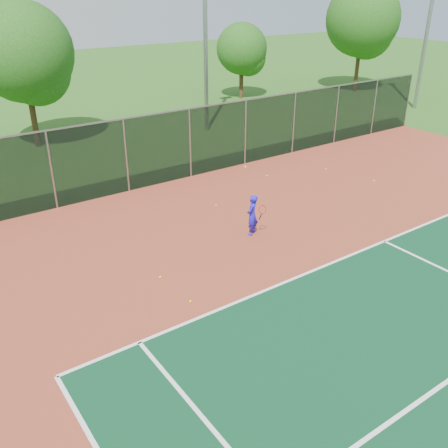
% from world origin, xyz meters
% --- Properties ---
extents(ground, '(120.00, 120.00, 0.00)m').
position_xyz_m(ground, '(0.00, 0.00, 0.00)').
color(ground, '#255618').
rests_on(ground, ground).
extents(court_apron, '(30.00, 20.00, 0.02)m').
position_xyz_m(court_apron, '(0.00, 2.00, 0.01)').
color(court_apron, '#9B3E27').
rests_on(court_apron, ground).
extents(fence_back, '(30.00, 0.06, 3.03)m').
position_xyz_m(fence_back, '(0.00, 12.00, 1.56)').
color(fence_back, black).
rests_on(fence_back, court_apron).
extents(tennis_player, '(0.62, 0.70, 2.48)m').
position_xyz_m(tennis_player, '(-1.27, 5.97, 0.74)').
color(tennis_player, '#1F17DA').
rests_on(tennis_player, court_apron).
extents(practice_ball_0, '(0.07, 0.07, 0.07)m').
position_xyz_m(practice_ball_0, '(2.74, 10.01, 0.06)').
color(practice_ball_0, yellow).
rests_on(practice_ball_0, court_apron).
extents(practice_ball_1, '(0.07, 0.07, 0.07)m').
position_xyz_m(practice_ball_1, '(6.11, 6.86, 0.06)').
color(practice_ball_1, yellow).
rests_on(practice_ball_1, court_apron).
extents(practice_ball_2, '(0.07, 0.07, 0.07)m').
position_xyz_m(practice_ball_2, '(-0.95, 8.62, 0.06)').
color(practice_ball_2, yellow).
rests_on(practice_ball_2, court_apron).
extents(practice_ball_3, '(0.07, 0.07, 0.07)m').
position_xyz_m(practice_ball_3, '(-5.20, 5.27, 0.06)').
color(practice_ball_3, yellow).
rests_on(practice_ball_3, court_apron).
extents(practice_ball_4, '(0.07, 0.07, 0.07)m').
position_xyz_m(practice_ball_4, '(5.52, 9.15, 0.06)').
color(practice_ball_4, yellow).
rests_on(practice_ball_4, court_apron).
extents(practice_ball_5, '(0.07, 0.07, 0.07)m').
position_xyz_m(practice_ball_5, '(-5.13, 3.71, 0.06)').
color(practice_ball_5, yellow).
rests_on(practice_ball_5, court_apron).
extents(tree_back_left, '(4.88, 4.88, 7.17)m').
position_xyz_m(tree_back_left, '(-4.09, 20.44, 4.50)').
color(tree_back_left, '#352213').
rests_on(tree_back_left, ground).
extents(tree_back_mid, '(3.61, 3.61, 5.30)m').
position_xyz_m(tree_back_mid, '(11.93, 24.01, 3.32)').
color(tree_back_mid, '#352213').
rests_on(tree_back_mid, ground).
extents(tree_back_right, '(5.48, 5.48, 8.05)m').
position_xyz_m(tree_back_right, '(20.84, 20.90, 5.06)').
color(tree_back_right, '#352213').
rests_on(tree_back_right, ground).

